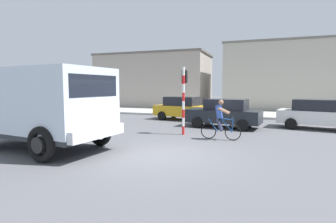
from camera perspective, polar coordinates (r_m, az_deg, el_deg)
ground_plane at (r=8.98m, az=-0.31°, el=-9.21°), size 120.00×120.00×0.00m
sidewalk_far at (r=22.23m, az=11.90°, el=-0.43°), size 80.00×5.00×0.16m
truck_foreground at (r=10.59m, az=-25.86°, el=1.61°), size 5.68×3.31×2.90m
cyclist at (r=11.46m, az=11.33°, el=-1.76°), size 1.73×0.50×1.72m
traffic_light_pole at (r=12.46m, az=3.48°, el=4.44°), size 0.24×0.43×3.20m
car_red_near at (r=18.07m, az=3.33°, el=0.73°), size 4.25×2.42×1.60m
car_white_mid at (r=16.24m, az=29.80°, el=-0.48°), size 4.27×2.52×1.60m
car_far_side at (r=15.00m, az=12.15°, el=-0.32°), size 4.21×2.32×1.60m
building_corner_left at (r=29.95m, az=-3.01°, el=6.63°), size 12.24×6.46×5.90m
building_mid_block at (r=27.75m, az=22.97°, el=6.93°), size 10.28×5.48×6.49m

